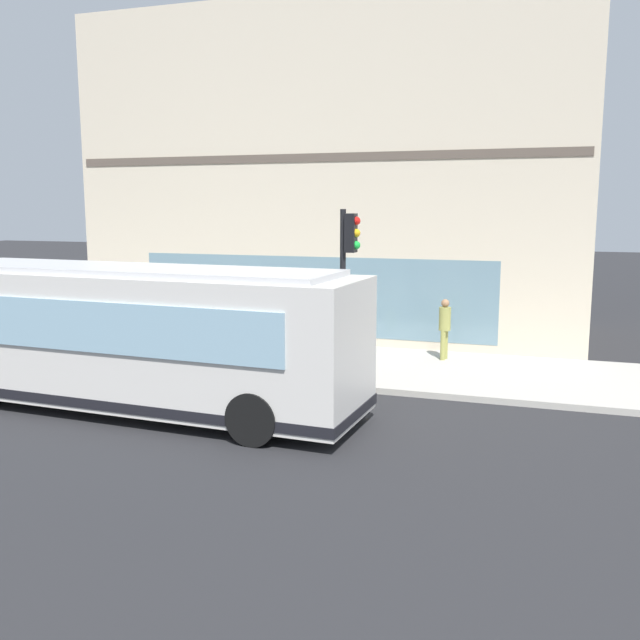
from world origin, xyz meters
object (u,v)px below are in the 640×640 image
(city_bus_nearside, at_px, (132,338))
(fire_hydrant, at_px, (342,353))
(pedestrian_near_building_entrance, at_px, (445,325))
(pedestrian_near_hydrant, at_px, (237,315))
(traffic_light_near_corner, at_px, (348,263))
(newspaper_vending_box, at_px, (107,321))
(pedestrian_by_light_pole, at_px, (58,320))

(city_bus_nearside, distance_m, fire_hydrant, 5.83)
(pedestrian_near_building_entrance, bearing_deg, pedestrian_near_hydrant, 95.41)
(traffic_light_near_corner, bearing_deg, pedestrian_near_building_entrance, -29.47)
(fire_hydrant, relative_size, newspaper_vending_box, 0.82)
(fire_hydrant, bearing_deg, traffic_light_near_corner, -158.96)
(pedestrian_near_building_entrance, height_order, newspaper_vending_box, pedestrian_near_building_entrance)
(pedestrian_by_light_pole, distance_m, newspaper_vending_box, 3.03)
(city_bus_nearside, xyz_separation_m, traffic_light_near_corner, (3.22, -3.81, 1.45))
(traffic_light_near_corner, distance_m, fire_hydrant, 2.99)
(fire_hydrant, bearing_deg, pedestrian_near_hydrant, 72.48)
(traffic_light_near_corner, bearing_deg, fire_hydrant, 21.04)
(traffic_light_near_corner, relative_size, fire_hydrant, 5.54)
(city_bus_nearside, bearing_deg, pedestrian_by_light_pole, 52.80)
(pedestrian_near_hydrant, relative_size, newspaper_vending_box, 1.94)
(fire_hydrant, xyz_separation_m, pedestrian_by_light_pole, (-0.99, 8.18, 0.60))
(newspaper_vending_box, bearing_deg, pedestrian_by_light_pole, -171.07)
(traffic_light_near_corner, relative_size, pedestrian_by_light_pole, 2.44)
(newspaper_vending_box, bearing_deg, traffic_light_near_corner, -110.76)
(pedestrian_by_light_pole, relative_size, pedestrian_near_building_entrance, 1.00)
(traffic_light_near_corner, relative_size, newspaper_vending_box, 4.55)
(pedestrian_near_hydrant, bearing_deg, pedestrian_by_light_pole, 114.56)
(fire_hydrant, xyz_separation_m, pedestrian_near_building_entrance, (1.69, -2.41, 0.60))
(traffic_light_near_corner, bearing_deg, pedestrian_near_hydrant, 57.38)
(city_bus_nearside, relative_size, traffic_light_near_corner, 2.47)
(city_bus_nearside, distance_m, traffic_light_near_corner, 5.19)
(pedestrian_by_light_pole, bearing_deg, pedestrian_near_hydrant, -65.44)
(city_bus_nearside, xyz_separation_m, pedestrian_near_building_entrance, (6.44, -5.63, -0.44))
(pedestrian_near_hydrant, bearing_deg, pedestrian_near_building_entrance, -84.59)
(pedestrian_near_hydrant, relative_size, pedestrian_near_building_entrance, 1.05)
(city_bus_nearside, bearing_deg, pedestrian_near_building_entrance, -41.17)
(fire_hydrant, xyz_separation_m, pedestrian_near_hydrant, (1.12, 3.56, 0.65))
(pedestrian_near_hydrant, distance_m, newspaper_vending_box, 5.18)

